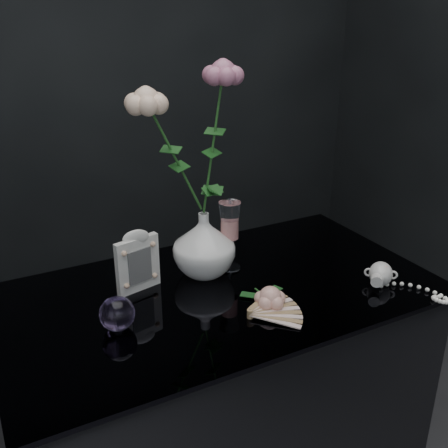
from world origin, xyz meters
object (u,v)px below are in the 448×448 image
paperweight (117,314)px  vase (204,244)px  pearl_jar (381,273)px  picture_frame (137,260)px  wine_glass (230,236)px  loose_rose (270,298)px

paperweight → vase: bearing=27.3°
paperweight → pearl_jar: bearing=-9.8°
picture_frame → pearl_jar: bearing=-38.0°
wine_glass → picture_frame: wine_glass is taller
loose_rose → pearl_jar: (0.30, -0.03, 0.00)m
vase → loose_rose: bearing=-75.0°
pearl_jar → vase: bearing=-172.8°
picture_frame → vase: bearing=-13.0°
picture_frame → pearl_jar: (0.54, -0.25, -0.05)m
paperweight → wine_glass: bearing=21.5°
paperweight → picture_frame: bearing=55.6°
wine_glass → paperweight: size_ratio=2.44×
vase → paperweight: 0.31m
loose_rose → pearl_jar: 0.31m
wine_glass → loose_rose: 0.23m
wine_glass → picture_frame: (-0.25, 0.01, -0.01)m
vase → paperweight: (-0.27, -0.14, -0.05)m
loose_rose → vase: bearing=113.0°
picture_frame → pearl_jar: picture_frame is taller
vase → loose_rose: vase is taller
paperweight → loose_rose: paperweight is taller
wine_glass → paperweight: wine_glass is taller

